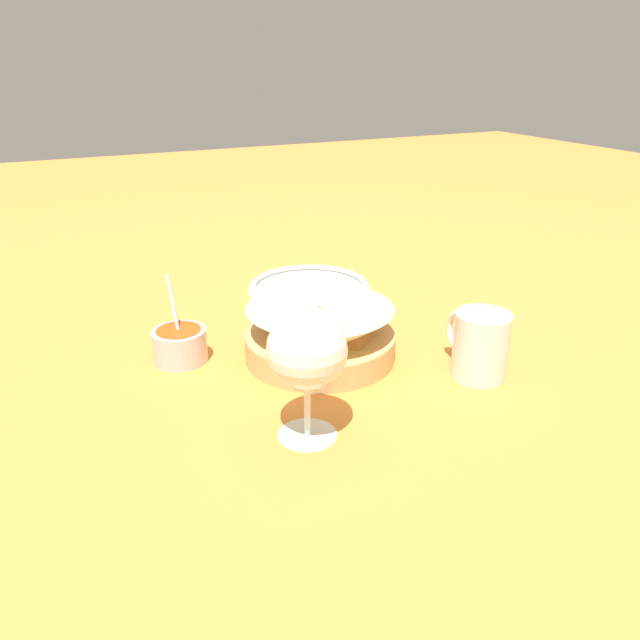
% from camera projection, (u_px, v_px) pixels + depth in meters
% --- Properties ---
extents(ground_plane, '(4.00, 4.00, 0.00)m').
position_uv_depth(ground_plane, '(335.00, 356.00, 0.86)').
color(ground_plane, orange).
extents(food_basket, '(0.20, 0.20, 0.08)m').
position_uv_depth(food_basket, '(320.00, 335.00, 0.84)').
color(food_basket, tan).
rests_on(food_basket, ground_plane).
extents(sauce_cup, '(0.08, 0.07, 0.11)m').
position_uv_depth(sauce_cup, '(180.00, 344.00, 0.84)').
color(sauce_cup, '#B7B7BC').
rests_on(sauce_cup, ground_plane).
extents(wine_glass, '(0.08, 0.08, 0.15)m').
position_uv_depth(wine_glass, '(307.00, 354.00, 0.64)').
color(wine_glass, silver).
rests_on(wine_glass, ground_plane).
extents(beer_mug, '(0.11, 0.07, 0.09)m').
position_uv_depth(beer_mug, '(480.00, 347.00, 0.79)').
color(beer_mug, silver).
rests_on(beer_mug, ground_plane).
extents(side_plate, '(0.21, 0.21, 0.01)m').
position_uv_depth(side_plate, '(309.00, 287.00, 1.09)').
color(side_plate, white).
rests_on(side_plate, ground_plane).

